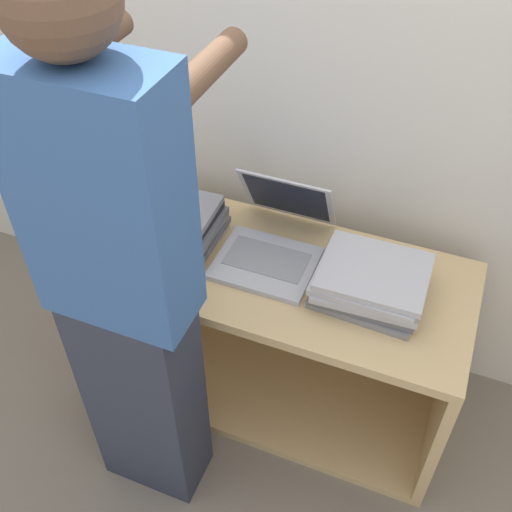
{
  "coord_description": "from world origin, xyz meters",
  "views": [
    {
      "loc": [
        0.52,
        -1.08,
        2.09
      ],
      "look_at": [
        0.0,
        0.2,
        0.8
      ],
      "focal_mm": 42.0,
      "sensor_mm": 36.0,
      "label": 1
    }
  ],
  "objects_px": {
    "laptop_stack_left": "(169,224)",
    "laptop_open": "(273,241)",
    "person": "(124,290)",
    "laptop_stack_right": "(371,282)"
  },
  "relations": [
    {
      "from": "laptop_open",
      "to": "laptop_stack_left",
      "type": "relative_size",
      "value": 1.16
    },
    {
      "from": "laptop_stack_left",
      "to": "laptop_stack_right",
      "type": "height_order",
      "value": "laptop_stack_left"
    },
    {
      "from": "laptop_stack_left",
      "to": "person",
      "type": "distance_m",
      "value": 0.52
    },
    {
      "from": "person",
      "to": "laptop_stack_left",
      "type": "bearing_deg",
      "value": 106.03
    },
    {
      "from": "laptop_stack_left",
      "to": "person",
      "type": "xyz_separation_m",
      "value": [
        0.14,
        -0.47,
        0.18
      ]
    },
    {
      "from": "laptop_open",
      "to": "person",
      "type": "relative_size",
      "value": 0.23
    },
    {
      "from": "laptop_stack_left",
      "to": "laptop_open",
      "type": "bearing_deg",
      "value": 10.84
    },
    {
      "from": "person",
      "to": "laptop_stack_right",
      "type": "bearing_deg",
      "value": 38.75
    },
    {
      "from": "laptop_stack_right",
      "to": "laptop_stack_left",
      "type": "bearing_deg",
      "value": 179.71
    },
    {
      "from": "laptop_open",
      "to": "laptop_stack_left",
      "type": "bearing_deg",
      "value": -169.16
    }
  ]
}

